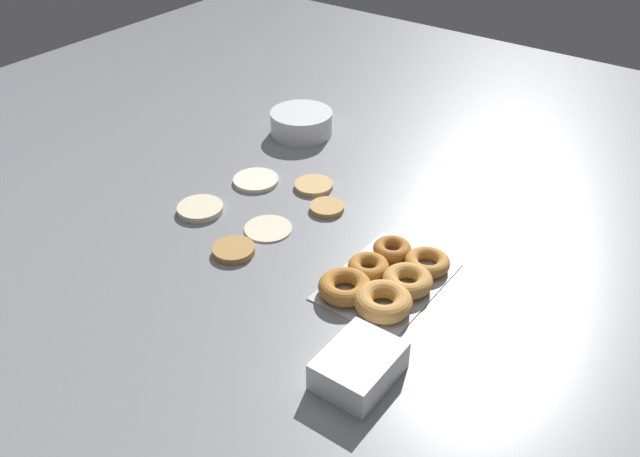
{
  "coord_description": "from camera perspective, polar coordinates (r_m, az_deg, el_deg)",
  "views": [
    {
      "loc": [
        -1.05,
        -0.82,
        0.91
      ],
      "look_at": [
        -0.03,
        -0.07,
        0.04
      ],
      "focal_mm": 38.0,
      "sensor_mm": 36.0,
      "label": 1
    }
  ],
  "objects": [
    {
      "name": "ground_plane",
      "position": [
        1.61,
        -1.52,
        0.19
      ],
      "size": [
        3.0,
        3.0,
        0.0
      ],
      "primitive_type": "plane",
      "color": "gray"
    },
    {
      "name": "pancake_0",
      "position": [
        1.75,
        -0.54,
        3.64
      ],
      "size": [
        0.1,
        0.1,
        0.01
      ],
      "primitive_type": "cylinder",
      "color": "tan",
      "rests_on": "ground_plane"
    },
    {
      "name": "pancake_1",
      "position": [
        1.79,
        -5.42,
        4.07
      ],
      "size": [
        0.12,
        0.12,
        0.01
      ],
      "primitive_type": "cylinder",
      "color": "silver",
      "rests_on": "ground_plane"
    },
    {
      "name": "pancake_2",
      "position": [
        1.53,
        -7.28,
        -1.81
      ],
      "size": [
        0.1,
        0.1,
        0.02
      ],
      "primitive_type": "cylinder",
      "color": "#B27F42",
      "rests_on": "ground_plane"
    },
    {
      "name": "pancake_3",
      "position": [
        1.68,
        -10.05,
        1.64
      ],
      "size": [
        0.11,
        0.11,
        0.02
      ],
      "primitive_type": "cylinder",
      "color": "beige",
      "rests_on": "ground_plane"
    },
    {
      "name": "pancake_4",
      "position": [
        1.6,
        -4.4,
        0.05
      ],
      "size": [
        0.11,
        0.11,
        0.01
      ],
      "primitive_type": "cylinder",
      "color": "beige",
      "rests_on": "ground_plane"
    },
    {
      "name": "pancake_5",
      "position": [
        1.66,
        0.59,
        1.78
      ],
      "size": [
        0.08,
        0.08,
        0.01
      ],
      "primitive_type": "cylinder",
      "color": "tan",
      "rests_on": "ground_plane"
    },
    {
      "name": "donut_tray",
      "position": [
        1.42,
        5.55,
        -4.32
      ],
      "size": [
        0.3,
        0.21,
        0.04
      ],
      "color": "#ADAFB5",
      "rests_on": "ground_plane"
    },
    {
      "name": "batter_bowl",
      "position": [
        2.02,
        -1.58,
        8.89
      ],
      "size": [
        0.18,
        0.18,
        0.07
      ],
      "color": "white",
      "rests_on": "ground_plane"
    },
    {
      "name": "container_stack",
      "position": [
        1.22,
        3.29,
        -11.47
      ],
      "size": [
        0.15,
        0.12,
        0.06
      ],
      "color": "white",
      "rests_on": "ground_plane"
    }
  ]
}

